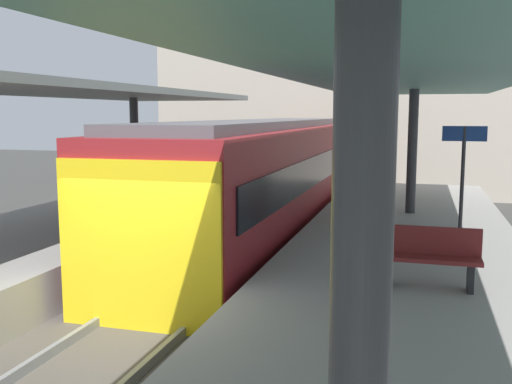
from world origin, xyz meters
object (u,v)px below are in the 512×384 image
Objects in this scene: platform_sign at (464,154)px; passenger_near_bench at (383,190)px; commuter_train at (259,181)px; platform_bench at (430,255)px; passenger_mid_platform at (346,187)px.

platform_sign reaches higher than passenger_near_bench.
platform_bench is at bearing -54.63° from commuter_train.
commuter_train reaches higher than platform_sign.
platform_sign is (4.88, -1.33, 0.90)m from commuter_train.
commuter_train is 2.81m from passenger_mid_platform.
passenger_mid_platform is at bearing 111.56° from platform_bench.
platform_bench is 4.04m from passenger_near_bench.
platform_bench is 0.84× the size of passenger_near_bench.
passenger_mid_platform is at bearing 146.58° from passenger_near_bench.
commuter_train is 5.14m from platform_sign.
commuter_train is 9.62× the size of platform_bench.
passenger_near_bench is at bearing 103.26° from platform_bench.
platform_bench is at bearing -76.74° from passenger_near_bench.
passenger_mid_platform is (2.42, -1.43, 0.11)m from commuter_train.
platform_sign is 1.33× the size of passenger_near_bench.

